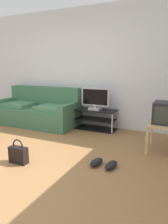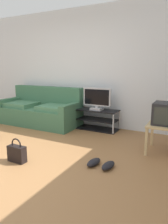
# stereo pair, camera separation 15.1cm
# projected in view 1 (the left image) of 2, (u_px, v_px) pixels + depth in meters

# --- Properties ---
(ground_plane) EXTENTS (9.00, 9.80, 0.02)m
(ground_plane) POSITION_uv_depth(u_px,v_px,m) (7.00, 162.00, 3.13)
(ground_plane) COLOR olive
(wall_back) EXTENTS (9.00, 0.10, 2.70)m
(wall_back) POSITION_uv_depth(u_px,v_px,m) (80.00, 68.00, 5.02)
(wall_back) COLOR silver
(wall_back) RESTS_ON ground_plane
(couch) EXTENTS (1.97, 0.87, 0.90)m
(couch) POSITION_uv_depth(u_px,v_px,m) (38.00, 111.00, 5.12)
(couch) COLOR #3D6B4C
(couch) RESTS_ON ground_plane
(tv_stand) EXTENTS (0.94, 0.43, 0.45)m
(tv_stand) POSITION_uv_depth(u_px,v_px,m) (95.00, 119.00, 4.73)
(tv_stand) COLOR black
(tv_stand) RESTS_ON ground_plane
(flat_tv) EXTENTS (0.63, 0.22, 0.48)m
(flat_tv) POSITION_uv_depth(u_px,v_px,m) (95.00, 99.00, 4.62)
(flat_tv) COLOR #B2B2B7
(flat_tv) RESTS_ON tv_stand
(side_table) EXTENTS (0.57, 0.57, 0.48)m
(side_table) POSITION_uv_depth(u_px,v_px,m) (166.00, 128.00, 3.41)
(side_table) COLOR tan
(side_table) RESTS_ON ground_plane
(crt_tv) EXTENTS (0.44, 0.43, 0.34)m
(crt_tv) POSITION_uv_depth(u_px,v_px,m) (168.00, 113.00, 3.37)
(crt_tv) COLOR #232326
(crt_tv) RESTS_ON side_table
(handbag) EXTENTS (0.28, 0.12, 0.36)m
(handbag) POSITION_uv_depth(u_px,v_px,m) (18.00, 154.00, 3.05)
(handbag) COLOR black
(handbag) RESTS_ON ground_plane
(sneakers_pair) EXTENTS (0.39, 0.30, 0.09)m
(sneakers_pair) POSITION_uv_depth(u_px,v_px,m) (104.00, 164.00, 2.95)
(sneakers_pair) COLOR black
(sneakers_pair) RESTS_ON ground_plane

